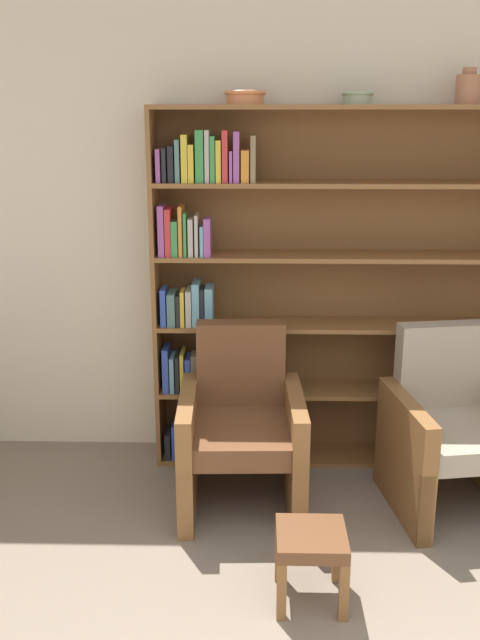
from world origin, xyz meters
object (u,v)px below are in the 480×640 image
(bookshelf, at_px, (308,291))
(footstool, at_px, (311,547))
(bowl_brass, at_px, (357,97))
(bowl_cream, at_px, (245,96))
(vase_tall, at_px, (468,88))
(armchair_leather, at_px, (241,430))
(armchair_cushioned, at_px, (453,432))

(bookshelf, distance_m, footstool, 1.56)
(bookshelf, xyz_separation_m, bowl_brass, (0.23, -0.02, 1.07))
(bowl_cream, xyz_separation_m, vase_tall, (1.17, -0.00, 0.04))
(bookshelf, distance_m, bowl_brass, 1.09)
(vase_tall, bearing_deg, armchair_leather, -156.47)
(bookshelf, xyz_separation_m, bowl_cream, (-0.36, -0.02, 1.07))
(bookshelf, relative_size, footstool, 6.55)
(bowl_brass, distance_m, armchair_leather, 1.87)
(bowl_cream, distance_m, footstool, 2.30)
(bookshelf, height_order, footstool, bookshelf)
(armchair_cushioned, relative_size, footstool, 2.87)
(bowl_cream, relative_size, armchair_cushioned, 0.24)
(bookshelf, relative_size, armchair_leather, 2.28)
(bookshelf, distance_m, armchair_cushioned, 1.11)
(bookshelf, height_order, vase_tall, vase_tall)
(bowl_brass, height_order, armchair_leather, bowl_brass)
(bowl_cream, xyz_separation_m, bowl_brass, (0.60, -0.00, -0.00))
(armchair_cushioned, bearing_deg, bookshelf, -44.65)
(armchair_leather, bearing_deg, bowl_cream, -92.82)
(bookshelf, height_order, bowl_brass, bowl_brass)
(vase_tall, distance_m, armchair_cushioned, 1.81)
(bowl_brass, xyz_separation_m, vase_tall, (0.58, 0.00, 0.04))
(bowl_cream, relative_size, footstool, 0.69)
(armchair_leather, relative_size, footstool, 2.87)
(bowl_brass, height_order, armchair_cushioned, bowl_brass)
(footstool, bearing_deg, armchair_cushioned, 45.70)
(armchair_leather, xyz_separation_m, armchair_cushioned, (1.11, -0.00, 0.00))
(bookshelf, distance_m, vase_tall, 1.38)
(armchair_cushioned, bearing_deg, footstool, 36.87)
(bookshelf, xyz_separation_m, armchair_cushioned, (0.74, -0.54, -0.62))
(bookshelf, bearing_deg, vase_tall, -1.47)
(bowl_brass, distance_m, vase_tall, 0.58)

